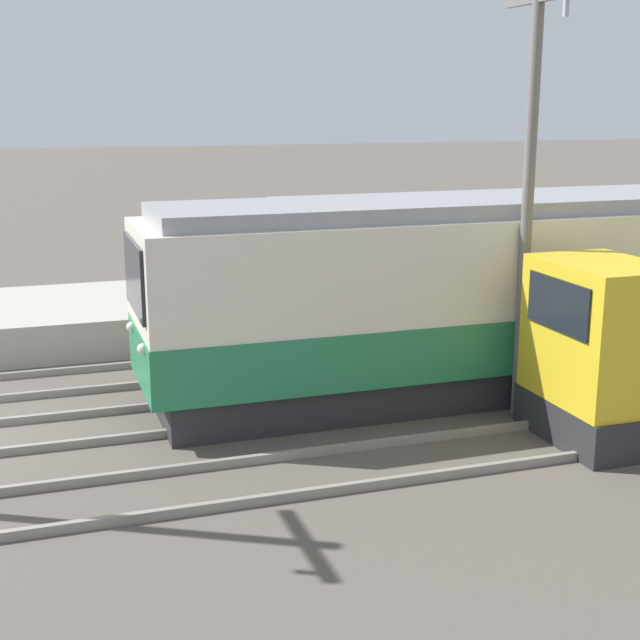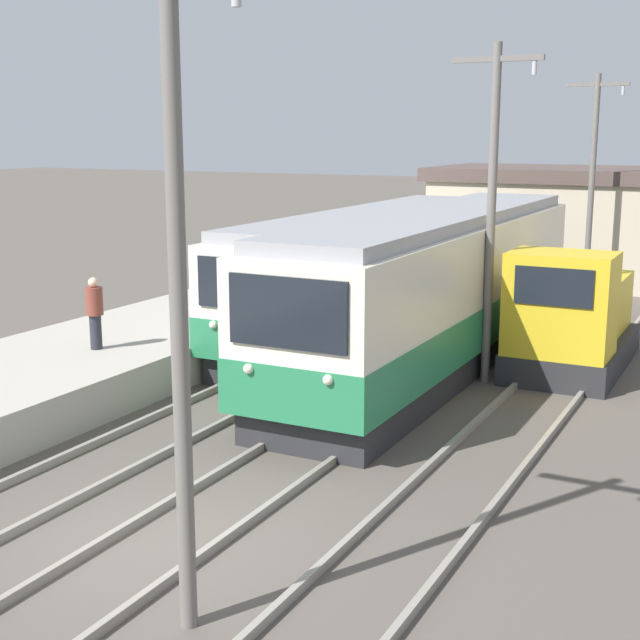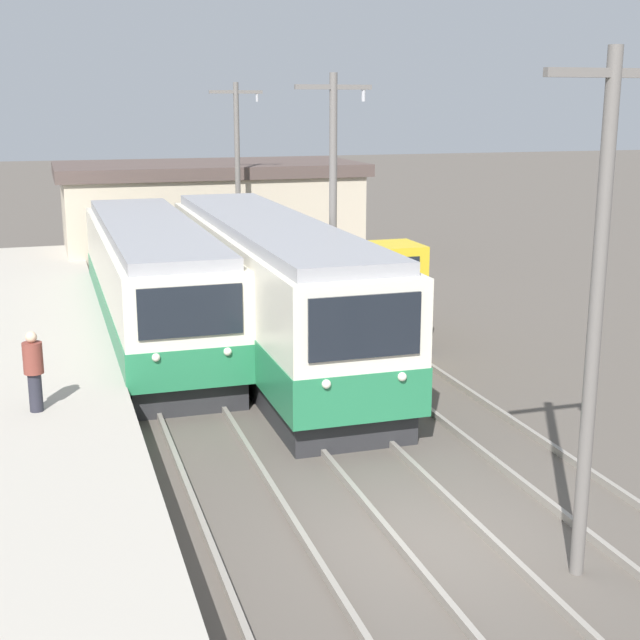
# 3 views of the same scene
# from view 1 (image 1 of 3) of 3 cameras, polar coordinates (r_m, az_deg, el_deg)

# --- Properties ---
(commuter_train_left) EXTENTS (2.84, 13.69, 3.47)m
(commuter_train_left) POSITION_cam_1_polar(r_m,az_deg,el_deg) (21.45, 14.55, 2.96)
(commuter_train_left) COLOR #28282B
(commuter_train_left) RESTS_ON ground
(commuter_train_center) EXTENTS (2.84, 14.81, 3.75)m
(commuter_train_center) POSITION_cam_1_polar(r_m,az_deg,el_deg) (17.79, 12.55, 1.30)
(commuter_train_center) COLOR #28282B
(commuter_train_center) RESTS_ON ground
(catenary_mast_mid) EXTENTS (2.00, 0.20, 7.46)m
(catenary_mast_mid) POSITION_cam_1_polar(r_m,az_deg,el_deg) (15.74, 13.21, 8.22)
(catenary_mast_mid) COLOR slate
(catenary_mast_mid) RESTS_ON ground
(person_on_platform) EXTENTS (0.38, 0.38, 1.60)m
(person_on_platform) POSITION_cam_1_polar(r_m,az_deg,el_deg) (21.57, -8.03, 3.71)
(person_on_platform) COLOR #282833
(person_on_platform) RESTS_ON platform_left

